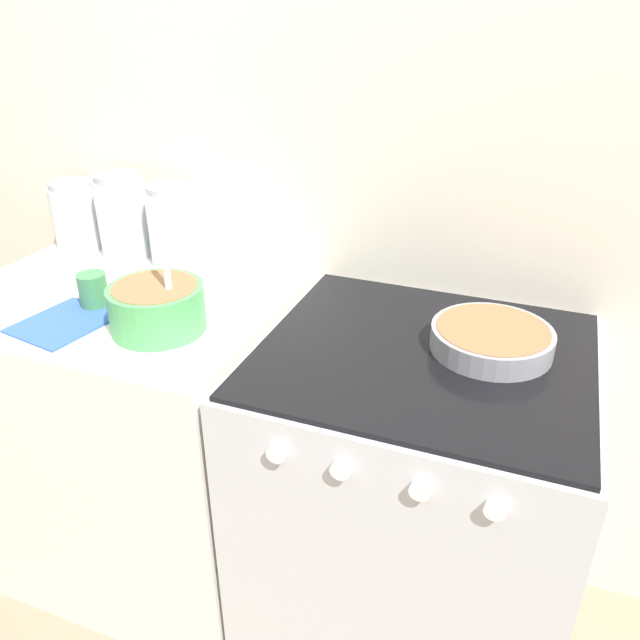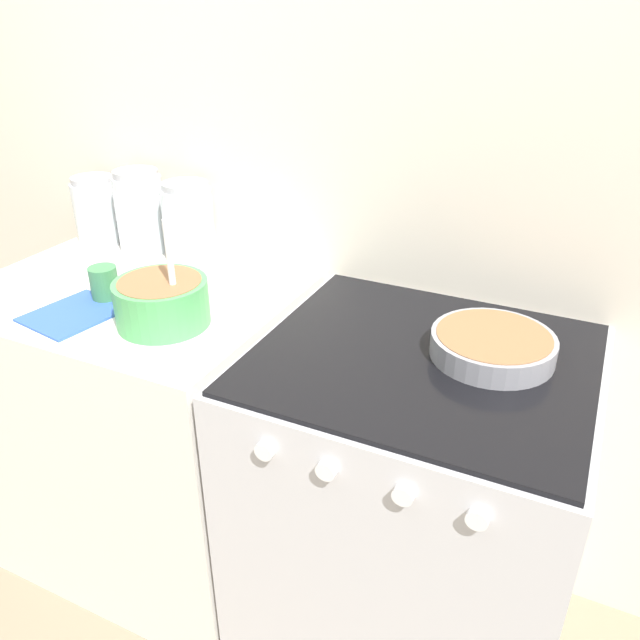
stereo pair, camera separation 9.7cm
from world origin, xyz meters
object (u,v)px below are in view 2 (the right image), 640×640
stove (410,511)px  tin_can (104,283)px  baking_pan (493,345)px  mixing_bowl (162,299)px  storage_jar_left (98,215)px  storage_jar_middle (141,217)px  storage_jar_right (189,227)px

stove → tin_can: size_ratio=10.26×
baking_pan → mixing_bowl: bearing=-166.3°
mixing_bowl → storage_jar_left: size_ratio=1.27×
stove → mixing_bowl: (-0.62, -0.12, 0.53)m
storage_jar_middle → stove: bearing=-14.3°
stove → storage_jar_middle: storage_jar_middle is taller
storage_jar_middle → baking_pan: bearing=-9.6°
storage_jar_left → storage_jar_right: 0.35m
storage_jar_left → storage_jar_middle: storage_jar_middle is taller
baking_pan → storage_jar_middle: storage_jar_middle is taller
stove → storage_jar_left: size_ratio=4.38×
stove → baking_pan: 0.51m
storage_jar_middle → storage_jar_right: bearing=-0.0°
tin_can → mixing_bowl: bearing=-11.3°
stove → storage_jar_middle: bearing=165.7°
stove → mixing_bowl: bearing=-168.7°
baking_pan → storage_jar_left: bearing=171.7°
storage_jar_left → storage_jar_middle: bearing=-0.0°
tin_can → baking_pan: bearing=8.1°
mixing_bowl → storage_jar_right: (-0.19, 0.37, 0.04)m
mixing_bowl → tin_can: 0.23m
storage_jar_left → tin_can: 0.46m
storage_jar_right → tin_can: bearing=-96.2°
storage_jar_left → baking_pan: bearing=-8.3°
stove → baking_pan: (0.14, 0.06, 0.49)m
stove → baking_pan: bearing=23.8°
baking_pan → storage_jar_middle: 1.13m
mixing_bowl → storage_jar_right: mixing_bowl is taller
stove → baking_pan: baking_pan is taller
mixing_bowl → storage_jar_left: 0.66m
stove → mixing_bowl: size_ratio=3.44×
storage_jar_middle → storage_jar_right: 0.18m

